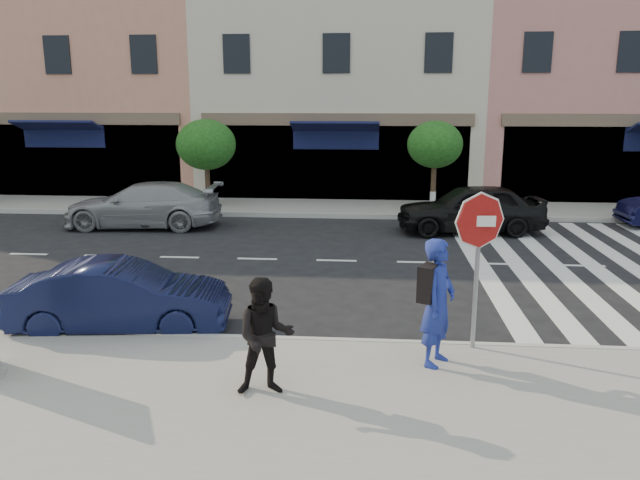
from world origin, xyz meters
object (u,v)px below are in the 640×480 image
at_px(stop_sign, 479,236).
at_px(car_far_mid, 470,208).
at_px(walker, 265,337).
at_px(car_near_mid, 121,297).
at_px(car_far_left, 143,205).
at_px(photographer, 438,302).

xyz_separation_m(stop_sign, car_far_mid, (1.35, 9.27, -1.22)).
distance_m(walker, car_near_mid, 3.83).
distance_m(stop_sign, walker, 3.61).
bearing_deg(walker, car_far_left, 106.82).
distance_m(car_far_left, car_far_mid, 10.03).
relative_size(photographer, car_near_mid, 0.51).
bearing_deg(car_near_mid, stop_sign, -103.11).
bearing_deg(photographer, car_far_mid, 15.29).
height_order(photographer, car_near_mid, photographer).
distance_m(walker, car_far_mid, 11.85).
xyz_separation_m(photographer, car_far_left, (-8.04, 9.90, -0.40)).
height_order(car_near_mid, car_far_left, car_far_left).
relative_size(car_near_mid, car_far_mid, 0.86).
height_order(walker, car_far_left, walker).
bearing_deg(photographer, stop_sign, -18.55).
bearing_deg(stop_sign, walker, -152.98).
distance_m(photographer, car_far_left, 12.76).
height_order(photographer, walker, photographer).
xyz_separation_m(stop_sign, walker, (-2.99, -1.76, -1.01)).
xyz_separation_m(photographer, car_near_mid, (-5.29, 1.30, -0.48)).
bearing_deg(car_far_left, car_far_mid, 87.33).
xyz_separation_m(photographer, car_far_mid, (1.99, 9.90, -0.36)).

